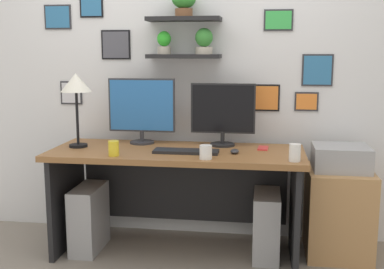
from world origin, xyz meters
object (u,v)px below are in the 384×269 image
keyboard (186,151)px  computer_tower_right (266,225)px  cell_phone (263,148)px  desk (178,177)px  monitor_left (142,109)px  printer (341,158)px  monitor_right (223,112)px  desk_lamp (76,87)px  computer_mouse (235,151)px  computer_tower_left (89,218)px  coffee_mug (206,152)px  pen_cup (114,148)px  water_cup (295,153)px  drawer_cabinet (338,212)px

keyboard → computer_tower_right: keyboard is taller
keyboard → cell_phone: bearing=22.6°
desk → monitor_left: bearing=151.9°
cell_phone → printer: size_ratio=0.37×
monitor_right → desk_lamp: size_ratio=0.89×
monitor_left → cell_phone: (0.89, -0.08, -0.25)m
monitor_left → monitor_right: (0.60, -0.00, -0.02)m
desk → computer_mouse: computer_mouse is taller
desk_lamp → cell_phone: desk_lamp is taller
desk → computer_tower_right: desk is taller
keyboard → computer_tower_left: bearing=176.9°
monitor_left → keyboard: 0.54m
keyboard → coffee_mug: (0.15, -0.17, 0.04)m
pen_cup → computer_tower_left: bearing=142.7°
keyboard → printer: printer is taller
desk_lamp → computer_tower_right: bearing=0.7°
monitor_left → water_cup: size_ratio=4.52×
keyboard → drawer_cabinet: 1.17m
cell_phone → drawer_cabinet: size_ratio=0.23×
pen_cup → cell_phone: bearing=21.3°
computer_mouse → cell_phone: computer_mouse is taller
monitor_left → drawer_cabinet: size_ratio=0.81×
keyboard → desk_lamp: 0.91m
pen_cup → printer: pen_cup is taller
monitor_right → keyboard: 0.44m
drawer_cabinet → computer_tower_left: (-1.77, -0.19, -0.07)m
monitor_right → computer_tower_left: monitor_right is taller
printer → computer_tower_right: (-0.50, -0.12, -0.47)m
printer → cell_phone: bearing=-178.3°
monitor_left → computer_tower_right: 1.23m
desk → cell_phone: size_ratio=12.55×
pen_cup → printer: bearing=14.6°
computer_tower_left → monitor_right: bearing=15.5°
coffee_mug → computer_tower_left: size_ratio=0.19×
desk → computer_tower_left: desk is taller
desk → printer: (1.13, 0.09, 0.15)m
monitor_right → pen_cup: 0.84m
water_cup → pen_cup: bearing=-179.6°
drawer_cabinet → printer: size_ratio=1.62×
computer_tower_right → pen_cup: bearing=-165.1°
water_cup → drawer_cabinet: size_ratio=0.18×
drawer_cabinet → computer_tower_left: size_ratio=1.30×
monitor_left → cell_phone: size_ratio=3.55×
pen_cup → drawer_cabinet: size_ratio=0.16×
desk → keyboard: (0.08, -0.14, 0.22)m
water_cup → computer_tower_right: bearing=121.5°
coffee_mug → printer: (0.90, 0.40, -0.10)m
monitor_right → keyboard: (-0.22, -0.30, -0.23)m
pen_cup → desk: bearing=38.7°
monitor_left → water_cup: 1.20m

